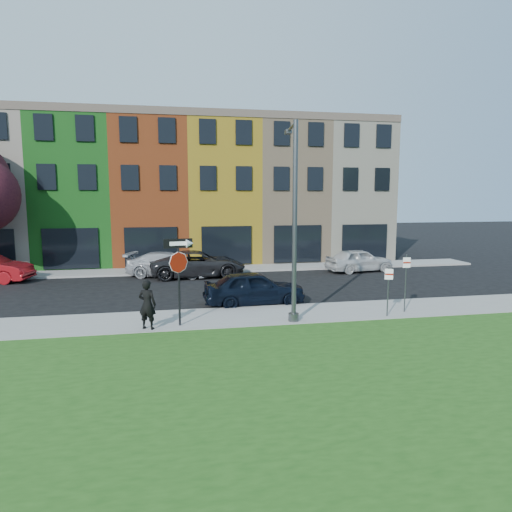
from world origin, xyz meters
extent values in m
plane|color=black|center=(0.00, 0.00, 0.00)|extent=(120.00, 120.00, 0.00)
cube|color=gray|center=(2.00, 3.00, 0.06)|extent=(40.00, 3.00, 0.12)
cube|color=gray|center=(-3.00, 15.00, 0.06)|extent=(40.00, 2.40, 0.12)
cube|color=beige|center=(-15.00, 21.20, 5.00)|extent=(5.00, 10.00, 10.00)
cube|color=#248524|center=(-10.00, 21.20, 5.00)|extent=(5.00, 10.00, 10.00)
cube|color=#B0471D|center=(-5.00, 21.20, 5.00)|extent=(5.00, 10.00, 10.00)
cube|color=yellow|center=(0.00, 21.20, 5.00)|extent=(5.00, 10.00, 10.00)
cube|color=tan|center=(5.00, 21.20, 5.00)|extent=(5.00, 10.00, 10.00)
cube|color=beige|center=(10.00, 21.20, 5.00)|extent=(5.00, 10.00, 10.00)
cube|color=black|center=(-2.50, 16.14, 1.50)|extent=(30.00, 0.12, 2.60)
cylinder|color=black|center=(-3.56, 2.14, 1.69)|extent=(0.08, 0.08, 3.14)
cylinder|color=white|center=(-3.56, 2.12, 2.47)|extent=(0.79, 0.17, 0.80)
cylinder|color=maroon|center=(-3.56, 2.10, 2.47)|extent=(0.75, 0.15, 0.76)
cube|color=black|center=(-3.56, 2.12, 3.16)|extent=(1.04, 0.22, 0.34)
cube|color=white|center=(-3.56, 2.09, 3.16)|extent=(0.65, 0.13, 0.14)
imported|color=black|center=(-4.70, 1.90, 1.02)|extent=(0.97, 0.91, 1.79)
imported|color=black|center=(-0.18, 5.23, 0.77)|extent=(2.12, 4.63, 1.54)
imported|color=#A2A2A7|center=(-3.88, 13.14, 0.74)|extent=(4.82, 6.21, 1.48)
imported|color=black|center=(-2.18, 12.82, 0.79)|extent=(3.12, 5.92, 1.58)
imported|color=silver|center=(8.11, 12.71, 0.74)|extent=(3.10, 4.89, 1.48)
cylinder|color=#464A4B|center=(0.72, 1.90, 3.85)|extent=(0.18, 0.18, 7.46)
cylinder|color=#464A4B|center=(0.72, 1.90, 0.27)|extent=(0.40, 0.40, 0.30)
cylinder|color=#464A4B|center=(0.86, 2.89, 7.48)|extent=(0.39, 2.00, 0.12)
cube|color=#464A4B|center=(1.01, 3.98, 7.43)|extent=(0.32, 0.58, 0.16)
cylinder|color=#464A4B|center=(4.58, 1.90, 1.10)|extent=(0.05, 0.05, 1.96)
cube|color=white|center=(4.58, 1.87, 1.81)|extent=(0.30, 0.14, 0.42)
cube|color=maroon|center=(4.58, 1.85, 1.81)|extent=(0.30, 0.13, 0.06)
cylinder|color=#464A4B|center=(5.58, 2.38, 1.31)|extent=(0.05, 0.05, 2.38)
cube|color=white|center=(5.58, 2.35, 2.17)|extent=(0.32, 0.04, 0.42)
cube|color=maroon|center=(5.58, 2.33, 2.17)|extent=(0.32, 0.03, 0.06)
camera|label=1|loc=(-3.92, -14.43, 4.90)|focal=32.00mm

